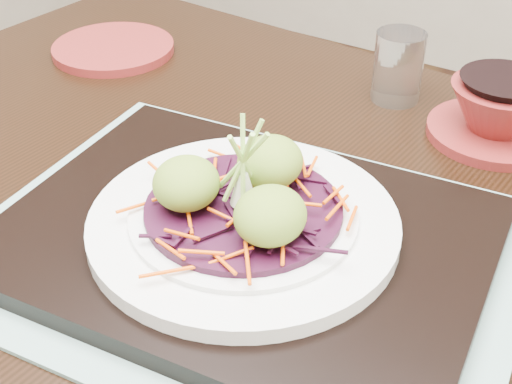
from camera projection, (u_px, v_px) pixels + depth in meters
The scene contains 11 objects.
dining_table at pixel (260, 276), 0.76m from camera, with size 1.19×0.83×0.72m.
placemat at pixel (244, 249), 0.64m from camera, with size 0.48×0.38×0.00m, color gray.
serving_tray at pixel (244, 239), 0.63m from camera, with size 0.42×0.32×0.02m, color black.
white_plate at pixel (244, 222), 0.62m from camera, with size 0.27×0.27×0.02m.
cabbage_bed at pixel (243, 209), 0.62m from camera, with size 0.17×0.17×0.01m, color black.
carrot_julienne at pixel (243, 201), 0.61m from camera, with size 0.21×0.21×0.01m, color #EB4E04, non-canonical shape.
guacamole_scoops at pixel (243, 186), 0.60m from camera, with size 0.15×0.13×0.05m.
scallion_garnish at pixel (243, 165), 0.59m from camera, with size 0.06×0.06×0.09m, color #9BD153, non-canonical shape.
terracotta_side_plate at pixel (113, 49), 0.99m from camera, with size 0.17×0.17×0.01m, color maroon.
water_glass at pixel (398, 67), 0.86m from camera, with size 0.06×0.06×0.09m, color white.
terracotta_bowl_set at pixel (498, 114), 0.79m from camera, with size 0.20×0.20×0.06m.
Camera 1 is at (0.35, -0.40, 1.13)m, focal length 50.00 mm.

